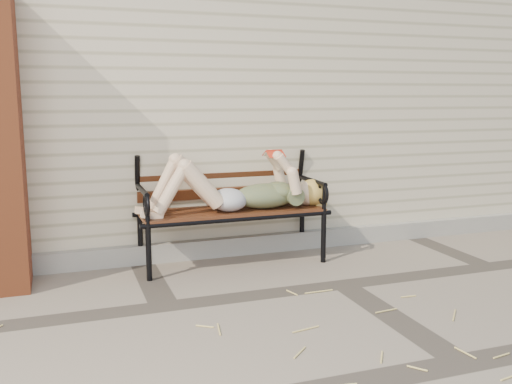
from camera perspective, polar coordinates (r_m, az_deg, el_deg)
name	(u,v)px	position (r m, az deg, el deg)	size (l,w,h in m)	color
ground	(343,285)	(4.07, 8.71, -9.13)	(80.00, 80.00, 0.00)	#77695B
house_wall	(222,77)	(6.65, -3.39, 11.38)	(8.00, 4.00, 3.00)	beige
foundation_strip	(290,241)	(4.89, 3.38, -4.89)	(8.00, 0.10, 0.15)	gray
garden_bench	(229,191)	(4.48, -2.76, 0.14)	(1.55, 0.62, 1.00)	black
reading_woman	(235,189)	(4.36, -2.14, 0.34)	(1.46, 0.33, 0.46)	#0B394F
straw_scatter	(218,365)	(2.91, -3.84, -16.89)	(2.94, 1.72, 0.01)	#D4BC67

